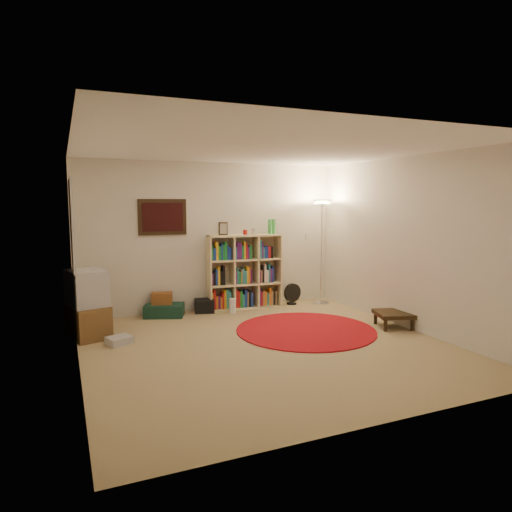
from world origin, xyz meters
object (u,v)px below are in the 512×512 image
at_px(suitcase, 164,310).
at_px(side_table, 394,314).
at_px(floor_lamp, 322,218).
at_px(tv_stand, 88,305).
at_px(floor_fan, 292,294).
at_px(bookshelf, 243,273).

xyz_separation_m(suitcase, side_table, (2.98, -1.98, 0.09)).
xyz_separation_m(floor_lamp, tv_stand, (-3.99, -0.52, -1.11)).
relative_size(floor_lamp, side_table, 2.99).
height_order(floor_fan, tv_stand, tv_stand).
relative_size(bookshelf, tv_stand, 1.65).
bearing_deg(tv_stand, floor_fan, -4.92).
xyz_separation_m(tv_stand, suitcase, (1.19, 0.73, -0.35)).
distance_m(tv_stand, suitcase, 1.44).
distance_m(floor_fan, suitcase, 2.31).
height_order(floor_lamp, tv_stand, floor_lamp).
bearing_deg(bookshelf, suitcase, -173.48).
bearing_deg(suitcase, floor_lamp, 16.10).
bearing_deg(floor_lamp, tv_stand, -172.59).
relative_size(floor_lamp, floor_fan, 4.93).
bearing_deg(tv_stand, floor_lamp, -8.54).
xyz_separation_m(floor_fan, tv_stand, (-3.50, -0.68, 0.26)).
distance_m(suitcase, side_table, 3.58).
xyz_separation_m(tv_stand, side_table, (4.17, -1.25, -0.26)).
xyz_separation_m(bookshelf, floor_lamp, (1.41, -0.26, 0.94)).
xyz_separation_m(floor_fan, suitcase, (-2.31, 0.05, -0.09)).
height_order(floor_lamp, suitcase, floor_lamp).
distance_m(bookshelf, tv_stand, 2.70).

